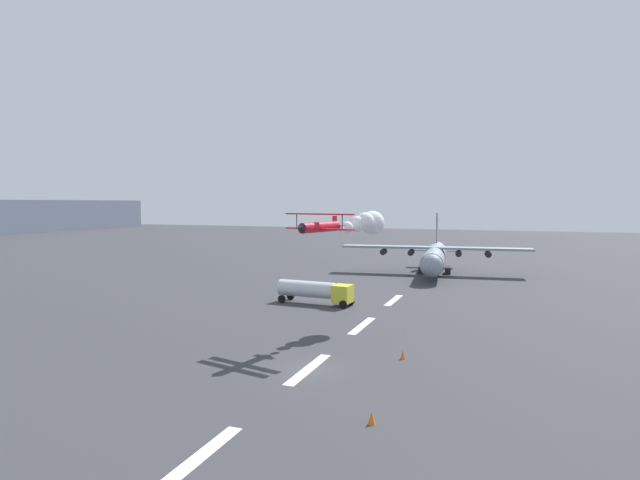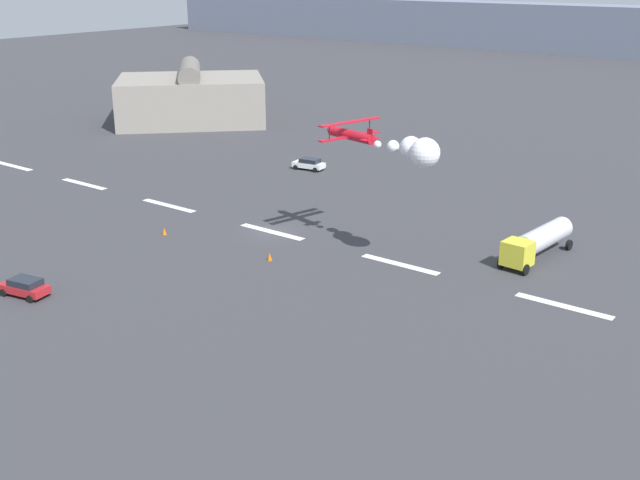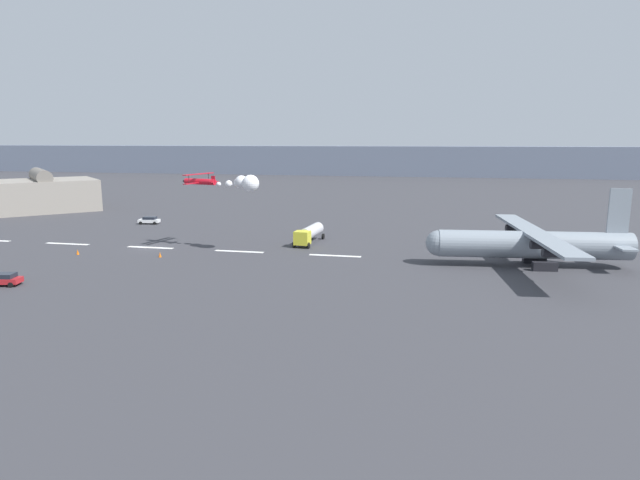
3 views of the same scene
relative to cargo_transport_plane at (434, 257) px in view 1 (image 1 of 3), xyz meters
name	(u,v)px [view 1 (image 1 of 3)]	position (x,y,z in m)	size (l,w,h in m)	color
ground_plane	(309,369)	(-57.75, 1.45, -3.27)	(440.00, 440.00, 0.00)	#38383D
runway_stripe_2	(196,460)	(-73.11, 1.45, -3.27)	(8.00, 0.90, 0.01)	white
runway_stripe_3	(309,369)	(-57.75, 1.45, -3.27)	(8.00, 0.90, 0.01)	white
runway_stripe_4	(362,326)	(-42.40, 1.45, -3.27)	(8.00, 0.90, 0.01)	white
runway_stripe_5	(394,300)	(-27.04, 1.45, -3.27)	(8.00, 0.90, 0.01)	white
cargo_transport_plane	(434,257)	(0.00, 0.00, 0.00)	(27.60, 33.87, 10.98)	gray
stunt_biplane_red	(359,224)	(-42.66, 1.78, 7.55)	(14.26, 7.48, 2.60)	red
fuel_tanker_truck	(316,290)	(-33.09, 10.28, -1.52)	(3.50, 10.13, 2.90)	yellow
traffic_cone_near	(372,418)	(-65.89, -5.78, -2.90)	(0.44, 0.44, 0.75)	orange
traffic_cone_far	(403,355)	(-52.58, -4.94, -2.90)	(0.44, 0.44, 0.75)	orange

